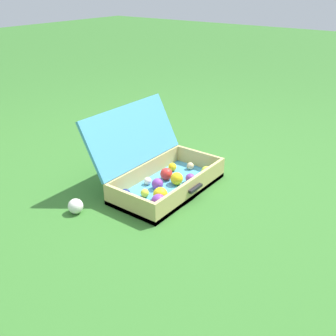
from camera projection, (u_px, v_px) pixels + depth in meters
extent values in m
plane|color=#336B28|center=(177.00, 183.00, 2.32)|extent=(16.00, 16.00, 0.00)
cube|color=#4799C6|center=(168.00, 188.00, 2.24)|extent=(0.67, 0.35, 0.03)
cube|color=tan|center=(130.00, 204.00, 1.98)|extent=(0.02, 0.35, 0.12)
cube|color=tan|center=(199.00, 161.00, 2.45)|extent=(0.02, 0.35, 0.12)
cube|color=tan|center=(192.00, 188.00, 2.13)|extent=(0.63, 0.02, 0.12)
cube|color=tan|center=(146.00, 172.00, 2.30)|extent=(0.63, 0.02, 0.12)
cube|color=#4799C6|center=(133.00, 135.00, 2.26)|extent=(0.67, 0.18, 0.32)
cube|color=black|center=(196.00, 188.00, 2.11)|extent=(0.11, 0.02, 0.02)
sphere|color=purple|center=(159.00, 201.00, 2.00)|extent=(0.08, 0.08, 0.08)
sphere|color=purple|center=(190.00, 178.00, 2.25)|extent=(0.06, 0.06, 0.06)
sphere|color=purple|center=(157.00, 184.00, 2.18)|extent=(0.06, 0.06, 0.06)
sphere|color=#D1B784|center=(190.00, 166.00, 2.42)|extent=(0.04, 0.04, 0.04)
sphere|color=yellow|center=(177.00, 179.00, 2.23)|extent=(0.07, 0.07, 0.07)
sphere|color=red|center=(166.00, 174.00, 2.29)|extent=(0.07, 0.07, 0.07)
sphere|color=#CCDB38|center=(206.00, 171.00, 2.33)|extent=(0.06, 0.06, 0.06)
sphere|color=yellow|center=(172.00, 167.00, 2.40)|extent=(0.05, 0.05, 0.05)
sphere|color=#CCDB38|center=(145.00, 193.00, 2.11)|extent=(0.05, 0.05, 0.05)
sphere|color=navy|center=(125.00, 195.00, 2.08)|extent=(0.06, 0.06, 0.06)
sphere|color=white|center=(148.00, 181.00, 2.24)|extent=(0.04, 0.04, 0.04)
sphere|color=yellow|center=(160.00, 194.00, 2.07)|extent=(0.08, 0.08, 0.08)
sphere|color=white|center=(76.00, 206.00, 2.01)|extent=(0.08, 0.08, 0.08)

